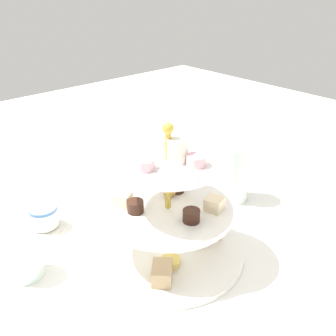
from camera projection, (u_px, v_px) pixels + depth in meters
name	position (u px, v px, depth m)	size (l,w,h in m)	color
ground_plane	(168.00, 253.00, 0.76)	(2.40, 2.40, 0.00)	white
tiered_serving_stand	(168.00, 219.00, 0.73)	(0.29, 0.29, 0.27)	white
water_glass_tall_right	(235.00, 173.00, 0.92)	(0.07, 0.07, 0.13)	silver
water_glass_short_left	(24.00, 259.00, 0.70)	(0.06, 0.06, 0.07)	silver
teacup_with_saucer	(44.00, 218.00, 0.83)	(0.09, 0.09, 0.05)	white
butter_knife_right	(115.00, 183.00, 1.01)	(0.17, 0.01, 0.00)	silver
water_glass_mid_back	(111.00, 331.00, 0.55)	(0.06, 0.06, 0.09)	silver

